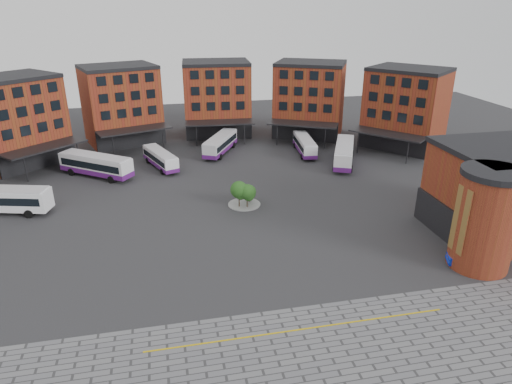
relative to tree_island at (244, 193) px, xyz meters
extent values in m
plane|color=#28282B|center=(-1.96, -11.54, -1.99)|extent=(160.00, 160.00, 0.00)
cube|color=gold|center=(0.04, -25.54, -1.96)|extent=(26.00, 0.15, 0.02)
cube|color=maroon|center=(-33.41, 25.39, 5.01)|extent=(16.35, 16.13, 14.00)
cube|color=black|center=(-30.17, 21.78, 0.01)|extent=(10.00, 9.07, 4.00)
cube|color=black|center=(-33.41, 25.39, 12.31)|extent=(16.55, 16.35, 0.60)
cube|color=black|center=(-30.03, 21.63, 7.21)|extent=(8.60, 7.77, 8.00)
cube|color=black|center=(-28.59, 20.03, 2.01)|extent=(12.61, 11.97, 0.25)
cylinder|color=black|center=(-30.77, 15.65, 0.01)|extent=(0.20, 0.20, 4.00)
cylinder|color=black|center=(-24.01, 21.74, 0.01)|extent=(0.20, 0.20, 4.00)
cube|color=maroon|center=(-17.26, 34.90, 5.01)|extent=(15.55, 13.69, 14.00)
cube|color=black|center=(-15.68, 30.31, 0.01)|extent=(12.45, 4.71, 4.00)
cube|color=black|center=(-17.26, 34.90, 12.31)|extent=(15.65, 13.97, 0.60)
cube|color=black|center=(-15.62, 30.12, 7.21)|extent=(10.87, 3.87, 8.00)
cube|color=black|center=(-14.92, 28.09, 2.01)|extent=(13.72, 8.39, 0.25)
cylinder|color=black|center=(-18.64, 24.91, 0.01)|extent=(0.20, 0.20, 4.00)
cylinder|color=black|center=(-10.03, 27.87, 0.01)|extent=(0.20, 0.20, 4.00)
cube|color=maroon|center=(1.32, 37.34, 5.01)|extent=(13.67, 10.88, 14.00)
cube|color=black|center=(0.98, 32.51, 0.01)|extent=(13.00, 1.41, 4.00)
cube|color=black|center=(1.32, 37.34, 12.31)|extent=(13.69, 11.18, 0.60)
cube|color=black|center=(0.96, 32.31, 7.21)|extent=(11.42, 0.95, 8.00)
cube|color=black|center=(0.81, 30.16, 2.01)|extent=(13.28, 5.30, 0.25)
cylinder|color=black|center=(-3.85, 28.68, 0.01)|extent=(0.20, 0.20, 4.00)
cylinder|color=black|center=(5.23, 28.05, 0.01)|extent=(0.20, 0.20, 4.00)
cube|color=maroon|center=(19.38, 32.34, 5.01)|extent=(16.12, 14.81, 14.00)
cube|color=black|center=(17.17, 28.01, 0.01)|extent=(11.81, 6.35, 4.00)
cube|color=black|center=(19.38, 32.34, 12.31)|extent=(16.26, 15.08, 0.60)
cube|color=black|center=(17.08, 27.84, 7.21)|extent=(10.26, 5.33, 8.00)
cube|color=black|center=(16.11, 25.92, 2.01)|extent=(13.58, 9.82, 0.25)
cylinder|color=black|center=(11.24, 26.38, 0.01)|extent=(0.20, 0.20, 4.00)
cylinder|color=black|center=(19.34, 22.25, 0.01)|extent=(0.20, 0.20, 4.00)
cube|color=maroon|center=(34.04, 20.67, 5.01)|extent=(16.02, 16.39, 14.00)
cube|color=black|center=(30.33, 17.55, 0.01)|extent=(8.74, 10.28, 4.00)
cube|color=black|center=(34.04, 20.67, 12.31)|extent=(16.25, 16.58, 0.60)
cube|color=black|center=(30.17, 17.42, 7.21)|extent=(7.47, 8.86, 8.00)
cube|color=black|center=(28.53, 16.04, 2.01)|extent=(11.73, 12.79, 0.25)
cylinder|color=black|center=(24.22, 18.37, 0.01)|extent=(0.20, 0.20, 4.00)
cylinder|color=black|center=(30.07, 11.40, 0.01)|extent=(0.20, 0.20, 4.00)
cube|color=maroon|center=(28.04, -13.54, 3.01)|extent=(14.00, 12.00, 10.00)
cube|color=black|center=(20.94, -13.54, 0.01)|extent=(0.40, 12.00, 4.00)
cylinder|color=maroon|center=(21.04, -19.54, 3.01)|extent=(6.00, 6.00, 10.00)
cylinder|color=black|center=(21.04, -19.54, 8.31)|extent=(6.40, 6.40, 0.60)
cube|color=red|center=(18.14, -19.54, 3.51)|extent=(0.12, 2.20, 7.00)
cylinder|color=gray|center=(0.04, 0.46, -1.93)|extent=(4.40, 4.40, 0.12)
cylinder|color=#332114|center=(-0.76, -0.14, -1.08)|extent=(0.14, 0.14, 1.80)
sphere|color=#1B4C19|center=(-0.76, -0.14, 0.54)|extent=(2.31, 2.31, 2.31)
sphere|color=#1B4C19|center=(-0.56, -0.29, 0.00)|extent=(1.62, 1.62, 1.62)
cylinder|color=#332114|center=(0.84, 1.06, -1.41)|extent=(0.14, 0.14, 1.16)
sphere|color=#1B4C19|center=(0.84, 1.06, -0.36)|extent=(1.89, 1.89, 1.89)
sphere|color=#1B4C19|center=(1.04, 0.91, -0.71)|extent=(1.32, 1.32, 1.32)
cylinder|color=#332114|center=(0.24, -0.54, -1.17)|extent=(0.14, 0.14, 1.62)
sphere|color=#1B4C19|center=(0.24, -0.54, 0.29)|extent=(2.11, 2.11, 2.11)
sphere|color=#1B4C19|center=(0.44, -0.69, -0.20)|extent=(1.47, 1.47, 1.47)
cube|color=white|center=(-30.92, 4.48, -0.04)|extent=(12.37, 5.79, 2.69)
cube|color=black|center=(-30.92, 4.48, 0.15)|extent=(11.46, 5.60, 1.04)
cube|color=silver|center=(-30.92, 4.48, 1.36)|extent=(11.88, 5.56, 0.13)
cylinder|color=black|center=(-27.54, 2.15, -1.44)|extent=(1.15, 0.60, 1.10)
cylinder|color=black|center=(-26.83, 4.80, -1.44)|extent=(1.15, 0.60, 1.10)
cube|color=white|center=(-20.62, 15.90, 0.02)|extent=(11.68, 9.65, 2.77)
cube|color=black|center=(-20.62, 15.90, 0.22)|extent=(10.91, 9.11, 1.07)
cube|color=silver|center=(-20.62, 15.90, 1.46)|extent=(11.21, 9.27, 0.14)
cube|color=black|center=(-25.54, 19.53, 0.27)|extent=(1.52, 2.00, 1.24)
cube|color=#5F1A78|center=(-20.62, 15.90, -0.97)|extent=(11.73, 9.71, 0.79)
cylinder|color=black|center=(-24.66, 17.13, -1.42)|extent=(1.11, 0.94, 1.13)
cylinder|color=black|center=(-22.98, 19.40, -1.42)|extent=(1.11, 0.94, 1.13)
cylinder|color=black|center=(-18.26, 12.40, -1.42)|extent=(1.11, 0.94, 1.13)
cylinder|color=black|center=(-16.58, 14.68, -1.42)|extent=(1.11, 0.94, 1.13)
cube|color=white|center=(-10.72, 18.09, -0.37)|extent=(5.70, 10.19, 2.23)
cube|color=black|center=(-10.72, 18.09, -0.21)|extent=(5.47, 9.46, 0.87)
cube|color=silver|center=(-10.72, 18.09, 0.80)|extent=(5.47, 9.78, 0.11)
cube|color=black|center=(-12.47, 22.68, -0.16)|extent=(1.85, 0.80, 1.00)
cube|color=#5F1A78|center=(-10.72, 18.09, -1.17)|extent=(5.75, 10.24, 0.64)
cylinder|color=black|center=(-12.93, 20.68, -1.53)|extent=(0.58, 0.95, 0.91)
cylinder|color=black|center=(-10.80, 21.50, -1.53)|extent=(0.58, 0.95, 0.91)
cylinder|color=black|center=(-10.64, 14.68, -1.53)|extent=(0.58, 0.95, 0.91)
cylinder|color=black|center=(-8.51, 15.50, -1.53)|extent=(0.58, 0.95, 0.91)
cube|color=silver|center=(0.03, 23.74, -0.15)|extent=(7.57, 11.26, 2.53)
cube|color=black|center=(0.03, 23.74, 0.03)|extent=(7.20, 10.48, 0.98)
cube|color=silver|center=(0.03, 23.74, 1.16)|extent=(7.26, 10.81, 0.12)
cube|color=black|center=(2.62, 28.68, 0.08)|extent=(2.00, 1.13, 1.14)
cube|color=#5F1A78|center=(0.03, 23.74, -1.06)|extent=(7.62, 11.31, 0.72)
cylinder|color=black|center=(0.57, 27.56, -1.47)|extent=(0.75, 1.06, 1.03)
cylinder|color=black|center=(2.86, 26.36, -1.47)|extent=(0.75, 1.06, 1.03)
cylinder|color=black|center=(-2.81, 21.12, -1.47)|extent=(0.75, 1.06, 1.03)
cylinder|color=black|center=(-0.52, 19.92, -1.47)|extent=(0.75, 1.06, 1.03)
cube|color=white|center=(14.86, 20.43, -0.32)|extent=(3.36, 10.50, 2.30)
cube|color=black|center=(14.86, 20.43, -0.16)|extent=(3.34, 9.69, 0.89)
cube|color=silver|center=(14.86, 20.43, 0.88)|extent=(3.23, 10.08, 0.11)
cube|color=black|center=(15.36, 25.46, -0.11)|extent=(2.00, 0.32, 1.03)
cube|color=#5F1A78|center=(14.86, 20.43, -1.14)|extent=(3.40, 10.55, 0.66)
cylinder|color=black|center=(14.02, 23.83, -1.52)|extent=(0.37, 0.96, 0.94)
cylinder|color=black|center=(16.35, 23.60, -1.52)|extent=(0.37, 0.96, 0.94)
cylinder|color=black|center=(13.36, 17.26, -1.52)|extent=(0.37, 0.96, 0.94)
cylinder|color=black|center=(15.69, 17.03, -1.52)|extent=(0.37, 0.96, 0.94)
cube|color=white|center=(19.60, 13.57, 0.00)|extent=(7.60, 12.39, 2.74)
cube|color=black|center=(19.60, 13.57, 0.20)|extent=(7.25, 11.51, 1.06)
cube|color=silver|center=(19.60, 13.57, 1.43)|extent=(7.29, 11.89, 0.13)
cube|color=black|center=(22.08, 19.10, 0.25)|extent=(2.22, 1.08, 1.23)
cube|color=#5F1A78|center=(19.60, 13.57, -0.98)|extent=(7.65, 12.44, 0.78)
cylinder|color=black|center=(19.94, 17.74, -1.43)|extent=(0.77, 1.16, 1.12)
cylinder|color=black|center=(22.49, 16.59, -1.43)|extent=(0.77, 1.16, 1.12)
cylinder|color=black|center=(16.71, 10.55, -1.43)|extent=(0.77, 1.16, 1.12)
cylinder|color=black|center=(19.27, 9.40, -1.43)|extent=(0.77, 1.16, 1.12)
imported|color=#0C23A7|center=(20.17, -19.66, -1.22)|extent=(4.89, 3.24, 1.52)
camera|label=1|loc=(-10.06, -54.97, 23.67)|focal=32.00mm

